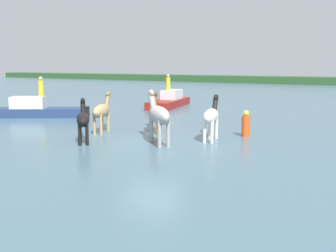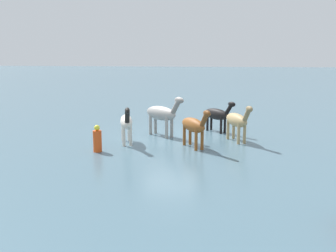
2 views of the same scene
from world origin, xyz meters
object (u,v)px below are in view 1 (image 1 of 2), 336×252
horse_gray_outer (211,116)px  person_spotter_bow (168,83)px  horse_rear_stallion (159,115)px  buoy_channel_marker (246,125)px  horse_mid_herd (155,111)px  boat_skiff_near (170,102)px  person_boatman_standing (41,87)px  horse_dun_straggler (102,111)px  horse_dark_mare (83,119)px  boat_launch_far (38,111)px

horse_gray_outer → person_spotter_bow: size_ratio=1.96×
horse_rear_stallion → buoy_channel_marker: 4.12m
horse_mid_herd → person_spotter_bow: person_spotter_bow is taller
boat_skiff_near → buoy_channel_marker: bearing=-147.4°
person_boatman_standing → person_spotter_bow: person_spotter_bow is taller
horse_dun_straggler → person_boatman_standing: (-6.87, 2.29, 0.76)m
horse_dark_mare → horse_gray_outer: horse_gray_outer is taller
horse_gray_outer → boat_launch_far: (-12.15, 1.15, -0.67)m
person_spotter_bow → horse_mid_herd: bearing=-60.3°
horse_rear_stallion → horse_mid_herd: 2.80m
horse_rear_stallion → boat_skiff_near: bearing=-18.4°
horse_dark_mare → person_boatman_standing: (-7.81, 4.41, 0.83)m
person_spotter_bow → horse_dun_straggler: bearing=-71.7°
buoy_channel_marker → boat_launch_far: bearing=-178.0°
horse_rear_stallion → horse_mid_herd: bearing=-11.2°
horse_dark_mare → horse_dun_straggler: 2.32m
horse_dun_straggler → person_spotter_bow: 11.96m
boat_launch_far → buoy_channel_marker: size_ratio=4.69×
boat_skiff_near → horse_dun_straggler: bearing=-176.9°
boat_skiff_near → person_boatman_standing: person_boatman_standing is taller
person_boatman_standing → buoy_channel_marker: bearing=1.7°
horse_gray_outer → buoy_channel_marker: (0.86, 1.61, -0.49)m
horse_mid_herd → boat_launch_far: size_ratio=0.40×
person_spotter_bow → buoy_channel_marker: person_spotter_bow is taller
boat_skiff_near → boat_launch_far: bearing=144.7°
horse_dark_mare → horse_mid_herd: (0.96, 3.58, 0.06)m
person_boatman_standing → boat_skiff_near: bearing=70.9°
horse_rear_stallion → person_boatman_standing: size_ratio=1.91×
horse_dark_mare → person_boatman_standing: 9.01m
boat_launch_far → horse_dark_mare: bearing=117.2°
boat_launch_far → boat_skiff_near: 9.89m
horse_gray_outer → person_boatman_standing: size_ratio=1.96×
horse_gray_outer → boat_skiff_near: horse_gray_outer is taller
horse_rear_stallion → horse_dun_straggler: 3.71m
horse_mid_herd → boat_launch_far: (-9.06, 0.75, -0.67)m
horse_dark_mare → horse_mid_herd: bearing=-59.4°
horse_dark_mare → person_spotter_bow: (-4.68, 13.45, 0.84)m
horse_gray_outer → person_spotter_bow: person_spotter_bow is taller
person_boatman_standing → buoy_channel_marker: (12.74, 0.38, -1.25)m
horse_rear_stallion → person_boatman_standing: bearing=24.5°
horse_mid_herd → horse_dark_mare: bearing=132.4°
horse_gray_outer → horse_mid_herd: bearing=66.0°
horse_gray_outer → buoy_channel_marker: 1.89m
horse_rear_stallion → buoy_channel_marker: bearing=-82.6°
horse_dark_mare → horse_dun_straggler: (-0.94, 2.12, 0.07)m
boat_skiff_near → buoy_channel_marker: (9.56, -8.80, 0.18)m
person_boatman_standing → horse_dark_mare: bearing=-29.5°
person_spotter_bow → boat_skiff_near: bearing=74.8°
horse_gray_outer → horse_mid_herd: size_ratio=1.09×
horse_gray_outer → person_spotter_bow: bearing=23.8°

